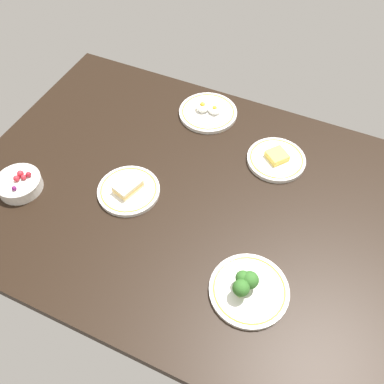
{
  "coord_description": "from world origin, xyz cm",
  "views": [
    {
      "loc": [
        -34.45,
        75.4,
        114.6
      ],
      "look_at": [
        0.0,
        0.0,
        6.0
      ],
      "focal_mm": 39.07,
      "sensor_mm": 36.0,
      "label": 1
    }
  ],
  "objects_px": {
    "bowl_berries": "(19,183)",
    "plate_cheese": "(276,159)",
    "plate_broccoli": "(248,288)",
    "plate_eggs": "(208,112)",
    "plate_sandwich": "(129,190)"
  },
  "relations": [
    {
      "from": "plate_broccoli",
      "to": "plate_eggs",
      "type": "xyz_separation_m",
      "value": [
        0.39,
        -0.63,
        -0.01
      ]
    },
    {
      "from": "plate_cheese",
      "to": "plate_sandwich",
      "type": "bearing_deg",
      "value": 39.73
    },
    {
      "from": "plate_cheese",
      "to": "plate_broccoli",
      "type": "bearing_deg",
      "value": 98.55
    },
    {
      "from": "plate_broccoli",
      "to": "plate_cheese",
      "type": "height_order",
      "value": "plate_broccoli"
    },
    {
      "from": "plate_sandwich",
      "to": "plate_eggs",
      "type": "distance_m",
      "value": 0.47
    },
    {
      "from": "bowl_berries",
      "to": "plate_cheese",
      "type": "relative_size",
      "value": 0.73
    },
    {
      "from": "bowl_berries",
      "to": "plate_broccoli",
      "type": "distance_m",
      "value": 0.82
    },
    {
      "from": "bowl_berries",
      "to": "plate_cheese",
      "type": "xyz_separation_m",
      "value": [
        -0.74,
        -0.47,
        -0.01
      ]
    },
    {
      "from": "plate_sandwich",
      "to": "plate_broccoli",
      "type": "bearing_deg",
      "value": 160.63
    },
    {
      "from": "bowl_berries",
      "to": "plate_broccoli",
      "type": "height_order",
      "value": "plate_broccoli"
    },
    {
      "from": "bowl_berries",
      "to": "plate_sandwich",
      "type": "xyz_separation_m",
      "value": [
        -0.34,
        -0.14,
        -0.01
      ]
    },
    {
      "from": "plate_broccoli",
      "to": "plate_eggs",
      "type": "relative_size",
      "value": 1.01
    },
    {
      "from": "bowl_berries",
      "to": "plate_sandwich",
      "type": "relative_size",
      "value": 0.72
    },
    {
      "from": "plate_sandwich",
      "to": "plate_cheese",
      "type": "distance_m",
      "value": 0.52
    },
    {
      "from": "plate_broccoli",
      "to": "plate_cheese",
      "type": "xyz_separation_m",
      "value": [
        0.08,
        -0.5,
        -0.01
      ]
    }
  ]
}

